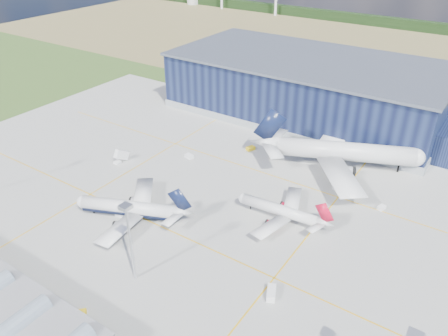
% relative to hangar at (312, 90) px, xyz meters
% --- Properties ---
extents(ground, '(600.00, 600.00, 0.00)m').
position_rel_hangar_xyz_m(ground, '(-2.81, -94.80, -11.62)').
color(ground, '#33511E').
rests_on(ground, ground).
extents(apron, '(220.00, 160.00, 0.08)m').
position_rel_hangar_xyz_m(apron, '(-2.81, -84.80, -11.59)').
color(apron, '#989893').
rests_on(apron, ground).
extents(farmland, '(600.00, 220.00, 0.01)m').
position_rel_hangar_xyz_m(farmland, '(-2.81, 125.20, -11.62)').
color(farmland, '#907C4D').
rests_on(farmland, ground).
extents(treeline, '(600.00, 8.00, 8.00)m').
position_rel_hangar_xyz_m(treeline, '(-2.81, 205.20, -7.62)').
color(treeline, black).
rests_on(treeline, ground).
extents(hangar, '(145.00, 62.00, 26.10)m').
position_rel_hangar_xyz_m(hangar, '(0.00, 0.00, 0.00)').
color(hangar, black).
rests_on(hangar, ground).
extents(light_mast_center, '(2.60, 2.60, 23.00)m').
position_rel_hangar_xyz_m(light_mast_center, '(7.19, -124.80, 3.82)').
color(light_mast_center, silver).
rests_on(light_mast_center, ground).
extents(airliner_navy, '(49.33, 48.89, 12.37)m').
position_rel_hangar_xyz_m(airliner_navy, '(-12.52, -106.80, -5.43)').
color(airliner_navy, silver).
rests_on(airliner_navy, ground).
extents(airliner_red, '(33.47, 32.83, 10.30)m').
position_rel_hangar_xyz_m(airliner_red, '(26.25, -81.36, -6.47)').
color(airliner_red, silver).
rests_on(airliner_red, ground).
extents(airliner_widebody, '(82.40, 81.68, 20.60)m').
position_rel_hangar_xyz_m(airliner_widebody, '(30.89, -39.80, -1.32)').
color(airliner_widebody, silver).
rests_on(airliner_widebody, ground).
extents(gse_tug_b, '(3.05, 3.11, 1.13)m').
position_rel_hangar_xyz_m(gse_tug_b, '(5.15, -140.80, -11.05)').
color(gse_tug_b, yellow).
rests_on(gse_tug_b, ground).
extents(gse_van_a, '(5.72, 3.71, 2.30)m').
position_rel_hangar_xyz_m(gse_van_a, '(-14.60, -107.07, -10.46)').
color(gse_van_a, white).
rests_on(gse_van_a, ground).
extents(gse_cart_a, '(2.56, 3.19, 1.21)m').
position_rel_hangar_xyz_m(gse_cart_a, '(51.10, -58.61, -11.01)').
color(gse_cart_a, white).
rests_on(gse_cart_a, ground).
extents(gse_van_b, '(3.83, 5.08, 2.12)m').
position_rel_hangar_xyz_m(gse_van_b, '(39.49, -110.69, -10.56)').
color(gse_van_b, white).
rests_on(gse_van_b, ground).
extents(gse_tug_c, '(3.21, 3.90, 1.47)m').
position_rel_hangar_xyz_m(gse_tug_c, '(-4.42, -47.16, -10.88)').
color(gse_tug_c, yellow).
rests_on(gse_tug_c, ground).
extents(gse_cart_b, '(3.64, 2.82, 1.41)m').
position_rel_hangar_xyz_m(gse_cart_b, '(-20.85, -66.00, -10.91)').
color(gse_cart_b, white).
rests_on(gse_cart_b, ground).
extents(airstair, '(2.96, 5.60, 3.41)m').
position_rel_hangar_xyz_m(airstair, '(-40.57, -82.13, -9.91)').
color(airstair, white).
rests_on(airstair, ground).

